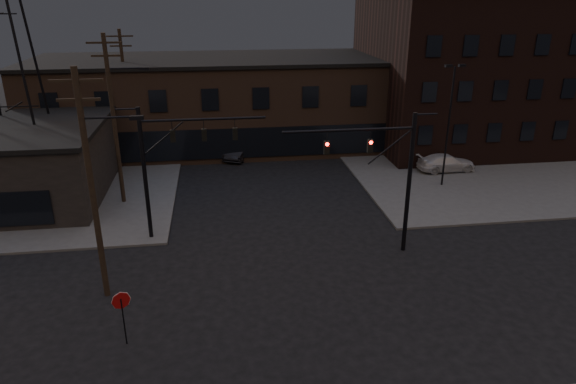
# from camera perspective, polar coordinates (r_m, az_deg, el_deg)

# --- Properties ---
(ground) EXTENTS (140.00, 140.00, 0.00)m
(ground) POSITION_cam_1_polar(r_m,az_deg,el_deg) (25.11, 1.93, -12.13)
(ground) COLOR black
(ground) RESTS_ON ground
(sidewalk_ne) EXTENTS (30.00, 30.00, 0.15)m
(sidewalk_ne) POSITION_cam_1_polar(r_m,az_deg,el_deg) (51.67, 22.25, 4.24)
(sidewalk_ne) COLOR #474744
(sidewalk_ne) RESTS_ON ground
(building_row) EXTENTS (40.00, 12.00, 8.00)m
(building_row) POSITION_cam_1_polar(r_m,az_deg,el_deg) (49.75, -3.64, 9.85)
(building_row) COLOR #4A3427
(building_row) RESTS_ON ground
(building_right) EXTENTS (22.00, 16.00, 14.00)m
(building_right) POSITION_cam_1_polar(r_m,az_deg,el_deg) (53.71, 21.19, 12.59)
(building_right) COLOR black
(building_right) RESTS_ON ground
(traffic_signal_near) EXTENTS (7.12, 0.24, 8.00)m
(traffic_signal_near) POSITION_cam_1_polar(r_m,az_deg,el_deg) (28.17, 11.26, 2.46)
(traffic_signal_near) COLOR black
(traffic_signal_near) RESTS_ON ground
(traffic_signal_far) EXTENTS (7.12, 0.24, 8.00)m
(traffic_signal_far) POSITION_cam_1_polar(r_m,az_deg,el_deg) (30.10, -13.38, 3.67)
(traffic_signal_far) COLOR black
(traffic_signal_far) RESTS_ON ground
(stop_sign) EXTENTS (0.72, 0.33, 2.48)m
(stop_sign) POSITION_cam_1_polar(r_m,az_deg,el_deg) (22.56, -17.98, -11.97)
(stop_sign) COLOR black
(stop_sign) RESTS_ON ground
(utility_pole_near) EXTENTS (3.70, 0.28, 11.00)m
(utility_pole_near) POSITION_cam_1_polar(r_m,az_deg,el_deg) (24.65, -20.91, 1.00)
(utility_pole_near) COLOR black
(utility_pole_near) RESTS_ON ground
(utility_pole_mid) EXTENTS (3.70, 0.28, 11.50)m
(utility_pole_mid) POSITION_cam_1_polar(r_m,az_deg,el_deg) (36.09, -18.72, 7.85)
(utility_pole_mid) COLOR black
(utility_pole_mid) RESTS_ON ground
(utility_pole_far) EXTENTS (2.20, 0.28, 11.00)m
(utility_pole_far) POSITION_cam_1_polar(r_m,az_deg,el_deg) (47.94, -17.56, 10.66)
(utility_pole_far) COLOR black
(utility_pole_far) RESTS_ON ground
(lot_light_a) EXTENTS (1.50, 0.28, 9.14)m
(lot_light_a) POSITION_cam_1_polar(r_m,az_deg,el_deg) (39.36, 17.51, 8.11)
(lot_light_a) COLOR black
(lot_light_a) RESTS_ON ground
(lot_light_b) EXTENTS (1.50, 0.28, 9.14)m
(lot_light_b) POSITION_cam_1_polar(r_m,az_deg,el_deg) (46.45, 21.73, 9.48)
(lot_light_b) COLOR black
(lot_light_b) RESTS_ON ground
(parked_car_lot_a) EXTENTS (4.83, 2.76, 1.55)m
(parked_car_lot_a) POSITION_cam_1_polar(r_m,az_deg,el_deg) (48.02, 15.64, 4.90)
(parked_car_lot_a) COLOR black
(parked_car_lot_a) RESTS_ON sidewalk_ne
(parked_car_lot_b) EXTENTS (4.78, 2.05, 1.37)m
(parked_car_lot_b) POSITION_cam_1_polar(r_m,az_deg,el_deg) (43.99, 17.17, 3.13)
(parked_car_lot_b) COLOR silver
(parked_car_lot_b) RESTS_ON sidewalk_ne
(car_crossing) EXTENTS (3.48, 4.97, 1.55)m
(car_crossing) POSITION_cam_1_polar(r_m,az_deg,el_deg) (46.12, -5.26, 4.75)
(car_crossing) COLOR black
(car_crossing) RESTS_ON ground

